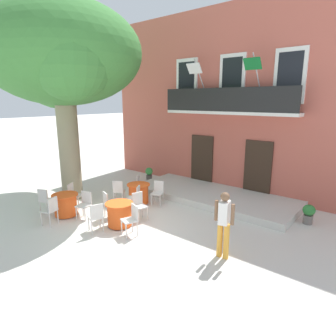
% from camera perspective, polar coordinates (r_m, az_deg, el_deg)
% --- Properties ---
extents(ground_plane, '(120.00, 120.00, 0.00)m').
position_cam_1_polar(ground_plane, '(9.39, -7.56, -10.86)').
color(ground_plane, silver).
extents(building_facade, '(13.00, 5.09, 7.50)m').
position_cam_1_polar(building_facade, '(13.93, 16.30, 12.52)').
color(building_facade, '#BC5B4C').
rests_on(building_facade, ground).
extents(entrance_step_platform, '(6.50, 2.58, 0.25)m').
position_cam_1_polar(entrance_step_platform, '(11.60, 8.73, -5.42)').
color(entrance_step_platform, silver).
rests_on(entrance_step_platform, ground).
extents(plane_tree, '(6.23, 5.47, 7.27)m').
position_cam_1_polar(plane_tree, '(11.82, -20.40, 19.66)').
color(plane_tree, gray).
rests_on(plane_tree, ground).
extents(cafe_table_near_tree, '(0.86, 0.86, 0.76)m').
position_cam_1_polar(cafe_table_near_tree, '(10.33, -19.74, -6.91)').
color(cafe_table_near_tree, '#EA561E').
rests_on(cafe_table_near_tree, ground).
extents(cafe_chair_near_tree_0, '(0.50, 0.50, 0.91)m').
position_cam_1_polar(cafe_chair_near_tree_0, '(9.88, -16.23, -6.74)').
color(cafe_chair_near_tree_0, silver).
rests_on(cafe_chair_near_tree_0, ground).
extents(cafe_chair_near_tree_1, '(0.55, 0.55, 0.91)m').
position_cam_1_polar(cafe_chair_near_tree_1, '(10.94, -18.29, -4.90)').
color(cafe_chair_near_tree_1, silver).
rests_on(cafe_chair_near_tree_1, ground).
extents(cafe_chair_near_tree_2, '(0.52, 0.52, 0.91)m').
position_cam_1_polar(cafe_chair_near_tree_2, '(10.70, -23.24, -5.75)').
color(cafe_chair_near_tree_2, silver).
rests_on(cafe_chair_near_tree_2, ground).
extents(cafe_chair_near_tree_3, '(0.50, 0.50, 0.91)m').
position_cam_1_polar(cafe_chair_near_tree_3, '(9.72, -22.34, -7.55)').
color(cafe_chair_near_tree_3, silver).
rests_on(cafe_chair_near_tree_3, ground).
extents(cafe_table_middle, '(0.86, 0.86, 0.76)m').
position_cam_1_polar(cafe_table_middle, '(10.93, -5.88, -5.06)').
color(cafe_table_middle, '#EA561E').
rests_on(cafe_table_middle, ground).
extents(cafe_chair_middle_0, '(0.52, 0.52, 0.91)m').
position_cam_1_polar(cafe_chair_middle_0, '(10.68, -2.03, -4.65)').
color(cafe_chair_middle_0, silver).
rests_on(cafe_chair_middle_0, ground).
extents(cafe_chair_middle_1, '(0.55, 0.55, 0.91)m').
position_cam_1_polar(cafe_chair_middle_1, '(11.60, -5.42, -3.24)').
color(cafe_chair_middle_1, silver).
rests_on(cafe_chair_middle_1, ground).
extents(cafe_chair_middle_2, '(0.55, 0.55, 0.91)m').
position_cam_1_polar(cafe_chair_middle_2, '(10.98, -9.82, -4.33)').
color(cafe_chair_middle_2, silver).
rests_on(cafe_chair_middle_2, ground).
extents(cafe_chair_middle_3, '(0.55, 0.55, 0.91)m').
position_cam_1_polar(cafe_chair_middle_3, '(10.18, -6.48, -5.67)').
color(cafe_chair_middle_3, silver).
rests_on(cafe_chair_middle_3, ground).
extents(cafe_table_front, '(0.86, 0.86, 0.76)m').
position_cam_1_polar(cafe_table_front, '(9.10, -9.64, -9.05)').
color(cafe_table_front, '#EA561E').
rests_on(cafe_table_front, ground).
extents(cafe_chair_front_0, '(0.49, 0.49, 0.91)m').
position_cam_1_polar(cafe_chair_front_0, '(9.44, -5.80, -7.18)').
color(cafe_chair_front_0, silver).
rests_on(cafe_chair_front_0, ground).
extents(cafe_chair_front_1, '(0.51, 0.51, 0.91)m').
position_cam_1_polar(cafe_chair_front_1, '(9.69, -11.73, -6.87)').
color(cafe_chair_front_1, silver).
rests_on(cafe_chair_front_1, ground).
extents(cafe_chair_front_2, '(0.52, 0.52, 0.91)m').
position_cam_1_polar(cafe_chair_front_2, '(8.78, -14.14, -9.19)').
color(cafe_chair_front_2, silver).
rests_on(cafe_chair_front_2, ground).
extents(cafe_chair_front_3, '(0.51, 0.51, 0.91)m').
position_cam_1_polar(cafe_chair_front_3, '(8.43, -7.29, -9.83)').
color(cafe_chair_front_3, silver).
rests_on(cafe_chair_front_3, ground).
extents(ground_planter_left, '(0.35, 0.35, 0.69)m').
position_cam_1_polar(ground_planter_left, '(13.76, -3.79, -1.14)').
color(ground_planter_left, '#47423D').
rests_on(ground_planter_left, ground).
extents(ground_planter_right, '(0.38, 0.38, 0.63)m').
position_cam_1_polar(ground_planter_right, '(10.17, 26.21, -8.07)').
color(ground_planter_right, slate).
rests_on(ground_planter_right, ground).
extents(pedestrian_near_entrance, '(0.53, 0.38, 1.71)m').
position_cam_1_polar(pedestrian_near_entrance, '(7.20, 11.08, -10.37)').
color(pedestrian_near_entrance, gold).
rests_on(pedestrian_near_entrance, ground).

